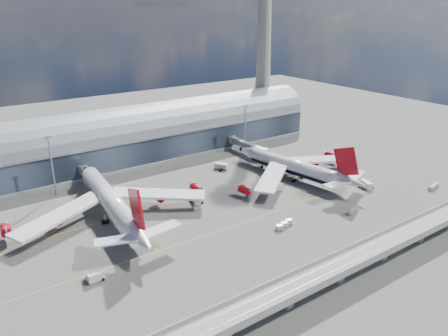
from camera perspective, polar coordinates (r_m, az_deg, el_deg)
ground at (r=169.37m, az=0.59°, el=-5.75°), size 500.00×500.00×0.00m
taxi_lines at (r=186.07m, az=-3.38°, el=-3.26°), size 200.00×80.12×0.01m
terminal at (r=228.93m, az=-10.86°, el=4.05°), size 200.00×30.00×28.00m
control_tower at (r=270.50m, az=5.23°, el=15.56°), size 19.00×19.00×103.00m
guideway at (r=131.85m, az=14.96°, el=-12.23°), size 220.00×8.50×7.20m
floodlight_mast_left at (r=192.51m, az=-21.57°, el=0.46°), size 3.00×0.70×25.70m
floodlight_mast_right at (r=233.97m, az=2.74°, el=5.35°), size 3.00×0.70×25.70m
airliner_left at (r=166.20m, az=-14.44°, el=-4.37°), size 75.19×79.03×24.07m
airliner_right at (r=201.26m, az=9.23°, el=0.14°), size 66.29×69.35×22.04m
jet_bridge_left at (r=197.21m, az=-16.92°, el=-1.12°), size 4.40×28.00×7.25m
jet_bridge_right at (r=232.27m, az=2.88°, el=3.05°), size 4.40×32.00×7.25m
service_truck_1 at (r=135.14m, az=-16.38°, el=-13.44°), size 5.11×2.71×2.90m
service_truck_2 at (r=187.31m, az=6.44°, el=-2.65°), size 8.86×3.41×3.13m
service_truck_3 at (r=199.69m, az=18.05°, el=-2.08°), size 4.57×7.01×3.17m
service_truck_4 at (r=176.22m, az=-3.60°, el=-4.13°), size 4.23×5.94×3.14m
service_truck_5 at (r=211.25m, az=-0.36°, el=0.23°), size 5.53×6.77×3.11m
cargo_train_0 at (r=159.46m, az=7.86°, el=-7.35°), size 8.62×3.59×1.89m
cargo_train_1 at (r=175.82m, az=16.44°, el=-5.35°), size 6.79×3.15×1.49m
cargo_train_2 at (r=210.46m, az=25.69°, el=-2.19°), size 8.30×3.54×1.82m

